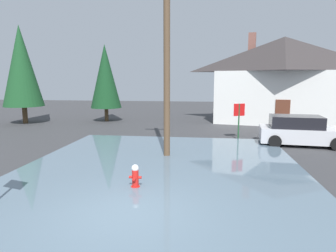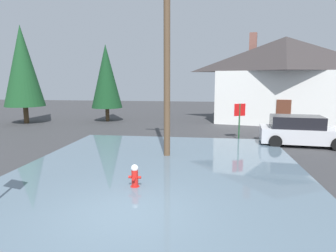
{
  "view_description": "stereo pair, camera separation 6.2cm",
  "coord_description": "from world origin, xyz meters",
  "px_view_note": "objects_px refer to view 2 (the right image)",
  "views": [
    {
      "loc": [
        1.94,
        -6.86,
        3.41
      ],
      "look_at": [
        0.43,
        4.76,
        1.57
      ],
      "focal_mm": 31.52,
      "sensor_mm": 36.0,
      "label": 1
    },
    {
      "loc": [
        2.0,
        -6.85,
        3.41
      ],
      "look_at": [
        0.43,
        4.76,
        1.57
      ],
      "focal_mm": 31.52,
      "sensor_mm": 36.0,
      "label": 2
    }
  ],
  "objects_px": {
    "utility_pole": "(167,45)",
    "house": "(284,79)",
    "pine_tree_tall_left": "(22,66)",
    "pine_tree_mid_left": "(106,76)",
    "parked_car": "(301,131)",
    "stop_sign_far": "(240,114)",
    "fire_hydrant": "(135,177)"
  },
  "relations": [
    {
      "from": "utility_pole",
      "to": "house",
      "type": "xyz_separation_m",
      "value": [
        7.66,
        11.89,
        -1.37
      ]
    },
    {
      "from": "pine_tree_tall_left",
      "to": "pine_tree_mid_left",
      "type": "height_order",
      "value": "pine_tree_tall_left"
    },
    {
      "from": "house",
      "to": "parked_car",
      "type": "distance_m",
      "value": 9.07
    },
    {
      "from": "house",
      "to": "stop_sign_far",
      "type": "bearing_deg",
      "value": -118.55
    },
    {
      "from": "utility_pole",
      "to": "pine_tree_tall_left",
      "type": "relative_size",
      "value": 1.24
    },
    {
      "from": "house",
      "to": "parked_car",
      "type": "bearing_deg",
      "value": -96.9
    },
    {
      "from": "pine_tree_tall_left",
      "to": "pine_tree_mid_left",
      "type": "relative_size",
      "value": 1.21
    },
    {
      "from": "fire_hydrant",
      "to": "stop_sign_far",
      "type": "xyz_separation_m",
      "value": [
        4.03,
        8.37,
        1.1
      ]
    },
    {
      "from": "house",
      "to": "pine_tree_tall_left",
      "type": "bearing_deg",
      "value": -171.25
    },
    {
      "from": "fire_hydrant",
      "to": "parked_car",
      "type": "relative_size",
      "value": 0.18
    },
    {
      "from": "fire_hydrant",
      "to": "utility_pole",
      "type": "xyz_separation_m",
      "value": [
        0.47,
        4.01,
        4.47
      ]
    },
    {
      "from": "parked_car",
      "to": "pine_tree_mid_left",
      "type": "bearing_deg",
      "value": 150.36
    },
    {
      "from": "parked_car",
      "to": "pine_tree_mid_left",
      "type": "xyz_separation_m",
      "value": [
        -13.12,
        7.46,
        2.93
      ]
    },
    {
      "from": "stop_sign_far",
      "to": "utility_pole",
      "type": "bearing_deg",
      "value": -129.25
    },
    {
      "from": "utility_pole",
      "to": "house",
      "type": "bearing_deg",
      "value": 57.21
    },
    {
      "from": "utility_pole",
      "to": "pine_tree_mid_left",
      "type": "height_order",
      "value": "utility_pole"
    },
    {
      "from": "fire_hydrant",
      "to": "utility_pole",
      "type": "distance_m",
      "value": 6.02
    },
    {
      "from": "parked_car",
      "to": "pine_tree_mid_left",
      "type": "distance_m",
      "value": 15.38
    },
    {
      "from": "stop_sign_far",
      "to": "pine_tree_tall_left",
      "type": "relative_size",
      "value": 0.28
    },
    {
      "from": "house",
      "to": "pine_tree_tall_left",
      "type": "distance_m",
      "value": 20.4
    },
    {
      "from": "house",
      "to": "parked_car",
      "type": "xyz_separation_m",
      "value": [
        -1.04,
        -8.58,
        -2.75
      ]
    },
    {
      "from": "stop_sign_far",
      "to": "parked_car",
      "type": "distance_m",
      "value": 3.32
    },
    {
      "from": "fire_hydrant",
      "to": "pine_tree_tall_left",
      "type": "xyz_separation_m",
      "value": [
        -12.02,
        12.8,
        4.05
      ]
    },
    {
      "from": "pine_tree_tall_left",
      "to": "pine_tree_mid_left",
      "type": "bearing_deg",
      "value": 18.35
    },
    {
      "from": "house",
      "to": "pine_tree_mid_left",
      "type": "relative_size",
      "value": 1.86
    },
    {
      "from": "house",
      "to": "pine_tree_mid_left",
      "type": "distance_m",
      "value": 14.2
    },
    {
      "from": "utility_pole",
      "to": "stop_sign_far",
      "type": "xyz_separation_m",
      "value": [
        3.56,
        4.36,
        -3.37
      ]
    },
    {
      "from": "fire_hydrant",
      "to": "pine_tree_tall_left",
      "type": "bearing_deg",
      "value": 133.21
    },
    {
      "from": "house",
      "to": "pine_tree_mid_left",
      "type": "height_order",
      "value": "house"
    },
    {
      "from": "house",
      "to": "utility_pole",
      "type": "bearing_deg",
      "value": -122.79
    },
    {
      "from": "fire_hydrant",
      "to": "pine_tree_mid_left",
      "type": "relative_size",
      "value": 0.13
    },
    {
      "from": "pine_tree_mid_left",
      "to": "pine_tree_tall_left",
      "type": "bearing_deg",
      "value": -161.65
    }
  ]
}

